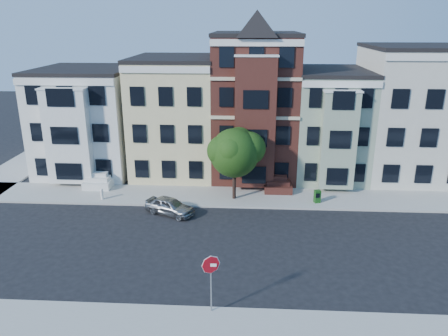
# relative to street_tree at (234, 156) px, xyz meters

# --- Properties ---
(ground) EXTENTS (120.00, 120.00, 0.00)m
(ground) POSITION_rel_street_tree_xyz_m (1.51, -7.57, -3.56)
(ground) COLOR black
(far_sidewalk) EXTENTS (60.00, 4.00, 0.15)m
(far_sidewalk) POSITION_rel_street_tree_xyz_m (1.51, 0.43, -3.49)
(far_sidewalk) COLOR #9E9B93
(far_sidewalk) RESTS_ON ground
(house_white) EXTENTS (8.00, 9.00, 9.00)m
(house_white) POSITION_rel_street_tree_xyz_m (-13.49, 6.93, 0.94)
(house_white) COLOR silver
(house_white) RESTS_ON ground
(house_yellow) EXTENTS (7.00, 9.00, 10.00)m
(house_yellow) POSITION_rel_street_tree_xyz_m (-5.49, 6.93, 1.44)
(house_yellow) COLOR beige
(house_yellow) RESTS_ON ground
(house_brown) EXTENTS (7.00, 9.00, 12.00)m
(house_brown) POSITION_rel_street_tree_xyz_m (1.51, 6.93, 2.44)
(house_brown) COLOR #401B15
(house_brown) RESTS_ON ground
(house_green) EXTENTS (6.00, 9.00, 9.00)m
(house_green) POSITION_rel_street_tree_xyz_m (8.01, 6.93, 0.94)
(house_green) COLOR gray
(house_green) RESTS_ON ground
(house_cream) EXTENTS (8.00, 9.00, 11.00)m
(house_cream) POSITION_rel_street_tree_xyz_m (15.01, 6.93, 1.94)
(house_cream) COLOR beige
(house_cream) RESTS_ON ground
(street_tree) EXTENTS (7.36, 7.36, 6.83)m
(street_tree) POSITION_rel_street_tree_xyz_m (0.00, 0.00, 0.00)
(street_tree) COLOR #264C14
(street_tree) RESTS_ON far_sidewalk
(parked_car) EXTENTS (3.97, 2.89, 1.26)m
(parked_car) POSITION_rel_street_tree_xyz_m (-4.52, -2.84, -2.93)
(parked_car) COLOR gray
(parked_car) RESTS_ON ground
(newspaper_box) EXTENTS (0.52, 0.49, 0.97)m
(newspaper_box) POSITION_rel_street_tree_xyz_m (6.29, -0.44, -2.93)
(newspaper_box) COLOR #1A5117
(newspaper_box) RESTS_ON far_sidewalk
(fire_hydrant) EXTENTS (0.26, 0.26, 0.68)m
(fire_hydrant) POSITION_rel_street_tree_xyz_m (-10.14, -0.78, -3.07)
(fire_hydrant) COLOR silver
(fire_hydrant) RESTS_ON far_sidewalk
(stop_sign) EXTENTS (0.92, 0.18, 3.33)m
(stop_sign) POSITION_rel_street_tree_xyz_m (-0.59, -13.88, -1.75)
(stop_sign) COLOR red
(stop_sign) RESTS_ON near_sidewalk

